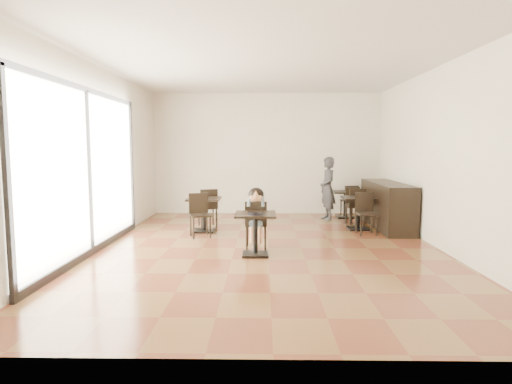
{
  "coord_description": "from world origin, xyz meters",
  "views": [
    {
      "loc": [
        -0.09,
        -7.44,
        1.79
      ],
      "look_at": [
        -0.22,
        -0.01,
        1.0
      ],
      "focal_mm": 30.0,
      "sensor_mm": 36.0,
      "label": 1
    }
  ],
  "objects_px": {
    "child_table": "(255,234)",
    "child_chair": "(256,224)",
    "cafe_table_back": "(345,204)",
    "chair_left_a": "(207,208)",
    "adult_patron": "(328,188)",
    "chair_mid_a": "(355,207)",
    "chair_left_b": "(200,216)",
    "child": "(256,218)",
    "cafe_table_mid": "(358,213)",
    "chair_back_b": "(355,205)",
    "chair_mid_b": "(367,214)",
    "chair_back_a": "(349,201)",
    "cafe_table_left": "(204,215)"
  },
  "relations": [
    {
      "from": "child_table",
      "to": "child_chair",
      "type": "relative_size",
      "value": 0.83
    },
    {
      "from": "cafe_table_back",
      "to": "chair_left_a",
      "type": "bearing_deg",
      "value": -158.48
    },
    {
      "from": "adult_patron",
      "to": "chair_mid_a",
      "type": "distance_m",
      "value": 0.96
    },
    {
      "from": "cafe_table_back",
      "to": "chair_left_b",
      "type": "height_order",
      "value": "chair_left_b"
    },
    {
      "from": "child_chair",
      "to": "child",
      "type": "relative_size",
      "value": 0.79
    },
    {
      "from": "child",
      "to": "cafe_table_mid",
      "type": "bearing_deg",
      "value": 38.11
    },
    {
      "from": "adult_patron",
      "to": "chair_back_b",
      "type": "distance_m",
      "value": 0.77
    },
    {
      "from": "cafe_table_mid",
      "to": "chair_back_b",
      "type": "relative_size",
      "value": 0.87
    },
    {
      "from": "chair_mid_b",
      "to": "chair_back_a",
      "type": "relative_size",
      "value": 1.05
    },
    {
      "from": "child",
      "to": "cafe_table_back",
      "type": "xyz_separation_m",
      "value": [
        2.2,
        3.28,
        -0.19
      ]
    },
    {
      "from": "child_chair",
      "to": "cafe_table_left",
      "type": "relative_size",
      "value": 1.18
    },
    {
      "from": "adult_patron",
      "to": "chair_mid_b",
      "type": "bearing_deg",
      "value": 5.58
    },
    {
      "from": "child",
      "to": "adult_patron",
      "type": "relative_size",
      "value": 0.69
    },
    {
      "from": "child_table",
      "to": "chair_mid_b",
      "type": "height_order",
      "value": "chair_mid_b"
    },
    {
      "from": "child",
      "to": "chair_back_b",
      "type": "distance_m",
      "value": 3.59
    },
    {
      "from": "cafe_table_mid",
      "to": "chair_back_a",
      "type": "distance_m",
      "value": 1.76
    },
    {
      "from": "cafe_table_mid",
      "to": "chair_mid_a",
      "type": "xyz_separation_m",
      "value": [
        0.05,
        0.55,
        0.07
      ]
    },
    {
      "from": "cafe_table_mid",
      "to": "child_table",
      "type": "bearing_deg",
      "value": -133.97
    },
    {
      "from": "child",
      "to": "chair_back_a",
      "type": "relative_size",
      "value": 1.31
    },
    {
      "from": "child_table",
      "to": "chair_left_b",
      "type": "distance_m",
      "value": 1.81
    },
    {
      "from": "cafe_table_mid",
      "to": "chair_back_a",
      "type": "height_order",
      "value": "chair_back_a"
    },
    {
      "from": "child_table",
      "to": "chair_back_b",
      "type": "relative_size",
      "value": 0.87
    },
    {
      "from": "child_table",
      "to": "cafe_table_back",
      "type": "xyz_separation_m",
      "value": [
        2.2,
        3.83,
        -0.01
      ]
    },
    {
      "from": "child_table",
      "to": "chair_left_b",
      "type": "bearing_deg",
      "value": 128.29
    },
    {
      "from": "chair_left_b",
      "to": "chair_back_b",
      "type": "xyz_separation_m",
      "value": [
        3.46,
        1.86,
        -0.03
      ]
    },
    {
      "from": "chair_left_b",
      "to": "chair_back_a",
      "type": "height_order",
      "value": "chair_left_b"
    },
    {
      "from": "cafe_table_left",
      "to": "chair_back_b",
      "type": "xyz_separation_m",
      "value": [
        3.46,
        1.31,
        0.05
      ]
    },
    {
      "from": "chair_left_a",
      "to": "child_table",
      "type": "bearing_deg",
      "value": 94.47
    },
    {
      "from": "chair_left_a",
      "to": "chair_left_b",
      "type": "xyz_separation_m",
      "value": [
        0.0,
        -1.1,
        0.0
      ]
    },
    {
      "from": "adult_patron",
      "to": "child_table",
      "type": "bearing_deg",
      "value": -36.43
    },
    {
      "from": "cafe_table_mid",
      "to": "chair_mid_b",
      "type": "relative_size",
      "value": 0.83
    },
    {
      "from": "chair_back_b",
      "to": "chair_left_a",
      "type": "bearing_deg",
      "value": -178.27
    },
    {
      "from": "child_chair",
      "to": "chair_back_a",
      "type": "bearing_deg",
      "value": -123.99
    },
    {
      "from": "chair_left_a",
      "to": "chair_back_a",
      "type": "height_order",
      "value": "chair_left_a"
    },
    {
      "from": "cafe_table_left",
      "to": "chair_left_b",
      "type": "distance_m",
      "value": 0.55
    },
    {
      "from": "child_table",
      "to": "chair_left_a",
      "type": "bearing_deg",
      "value": 113.99
    },
    {
      "from": "chair_left_a",
      "to": "chair_left_b",
      "type": "distance_m",
      "value": 1.1
    },
    {
      "from": "chair_mid_b",
      "to": "chair_back_b",
      "type": "height_order",
      "value": "chair_mid_b"
    },
    {
      "from": "child_table",
      "to": "cafe_table_mid",
      "type": "height_order",
      "value": "cafe_table_mid"
    },
    {
      "from": "adult_patron",
      "to": "cafe_table_left",
      "type": "bearing_deg",
      "value": -71.78
    },
    {
      "from": "chair_left_b",
      "to": "child_chair",
      "type": "bearing_deg",
      "value": -57.35
    },
    {
      "from": "cafe_table_back",
      "to": "chair_mid_b",
      "type": "xyz_separation_m",
      "value": [
        0.04,
        -2.12,
        0.09
      ]
    },
    {
      "from": "child_chair",
      "to": "cafe_table_mid",
      "type": "xyz_separation_m",
      "value": [
        2.18,
        1.71,
        -0.07
      ]
    },
    {
      "from": "chair_mid_a",
      "to": "adult_patron",
      "type": "bearing_deg",
      "value": -58.65
    },
    {
      "from": "cafe_table_left",
      "to": "chair_left_b",
      "type": "xyz_separation_m",
      "value": [
        0.0,
        -0.55,
        0.07
      ]
    },
    {
      "from": "cafe_table_mid",
      "to": "chair_back_a",
      "type": "xyz_separation_m",
      "value": [
        0.15,
        1.75,
        0.05
      ]
    },
    {
      "from": "cafe_table_back",
      "to": "child_chair",
      "type": "bearing_deg",
      "value": -123.82
    },
    {
      "from": "child_chair",
      "to": "chair_back_b",
      "type": "height_order",
      "value": "child_chair"
    },
    {
      "from": "cafe_table_mid",
      "to": "chair_back_b",
      "type": "distance_m",
      "value": 1.03
    },
    {
      "from": "child_table",
      "to": "child",
      "type": "xyz_separation_m",
      "value": [
        0.0,
        0.55,
        0.18
      ]
    }
  ]
}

